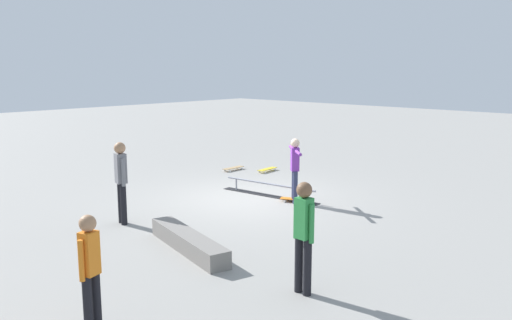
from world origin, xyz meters
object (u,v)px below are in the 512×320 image
object	(u,v)px
skater_main	(295,166)
loose_skateboard_natural	(233,168)
skate_ledge	(188,242)
skateboard_main	(297,199)
bystander_grey_shirt	(121,178)
grind_rail	(269,190)
bystander_orange_shirt	(90,267)
bystander_green_shirt	(304,231)
loose_skateboard_yellow	(267,169)

from	to	relation	value
skater_main	loose_skateboard_natural	size ratio (longest dim) A/B	1.96
skate_ledge	skater_main	distance (m)	4.05
skate_ledge	skater_main	world-z (taller)	skater_main
skateboard_main	loose_skateboard_natural	bearing A→B (deg)	131.16
skate_ledge	skater_main	size ratio (longest dim) A/B	1.55
skater_main	bystander_grey_shirt	bearing A→B (deg)	-72.31
bystander_grey_shirt	skate_ledge	bearing A→B (deg)	-168.17
skate_ledge	skater_main	bearing A→B (deg)	-79.62
bystander_grey_shirt	loose_skateboard_natural	distance (m)	6.22
grind_rail	bystander_orange_shirt	world-z (taller)	bystander_orange_shirt
skate_ledge	skateboard_main	size ratio (longest dim) A/B	3.01
bystander_grey_shirt	loose_skateboard_natural	size ratio (longest dim) A/B	2.15
grind_rail	skater_main	world-z (taller)	skater_main
skate_ledge	grind_rail	bearing A→B (deg)	-68.07
loose_skateboard_natural	skater_main	bearing A→B (deg)	64.14
grind_rail	skate_ledge	size ratio (longest dim) A/B	1.18
bystander_green_shirt	bystander_orange_shirt	distance (m)	2.94
loose_skateboard_natural	skateboard_main	bearing A→B (deg)	65.04
skateboard_main	bystander_grey_shirt	bearing A→B (deg)	-136.91
skater_main	loose_skateboard_natural	bearing A→B (deg)	-164.87
bystander_green_shirt	loose_skateboard_yellow	distance (m)	9.11
bystander_green_shirt	loose_skateboard_yellow	bearing A→B (deg)	139.01
skateboard_main	skate_ledge	bearing A→B (deg)	-104.80
skate_ledge	bystander_grey_shirt	bearing A→B (deg)	-2.92
skate_ledge	bystander_orange_shirt	distance (m)	3.17
skateboard_main	bystander_green_shirt	distance (m)	5.30
skateboard_main	bystander_orange_shirt	size ratio (longest dim) A/B	0.53
skate_ledge	skater_main	xyz separation A→B (m)	(0.72, -3.92, 0.76)
bystander_green_shirt	bystander_grey_shirt	size ratio (longest dim) A/B	0.96
skater_main	skateboard_main	xyz separation A→B (m)	(-0.01, -0.07, -0.84)
grind_rail	skate_ledge	xyz separation A→B (m)	(-1.61, 4.01, 0.01)
bystander_green_shirt	loose_skateboard_natural	bearing A→B (deg)	145.60
grind_rail	skateboard_main	xyz separation A→B (m)	(-0.91, 0.02, -0.07)
bystander_orange_shirt	loose_skateboard_natural	bearing A→B (deg)	-160.59
bystander_green_shirt	loose_skateboard_yellow	world-z (taller)	bystander_green_shirt
grind_rail	loose_skateboard_natural	size ratio (longest dim) A/B	3.59
bystander_grey_shirt	loose_skateboard_yellow	world-z (taller)	bystander_grey_shirt
grind_rail	bystander_green_shirt	xyz separation A→B (m)	(-4.25, 4.05, 0.79)
bystander_orange_shirt	loose_skateboard_natural	world-z (taller)	bystander_orange_shirt
skater_main	skateboard_main	distance (m)	0.84
skate_ledge	bystander_orange_shirt	bearing A→B (deg)	118.07
skater_main	bystander_green_shirt	bearing A→B (deg)	-9.74
loose_skateboard_yellow	grind_rail	bearing A→B (deg)	-143.30
bystander_orange_shirt	skater_main	bearing A→B (deg)	-178.47
bystander_green_shirt	loose_skateboard_natural	xyz separation A→B (m)	(7.35, -5.81, -0.86)
skateboard_main	bystander_orange_shirt	bearing A→B (deg)	-97.02
skater_main	bystander_grey_shirt	xyz separation A→B (m)	(1.56, 3.80, 0.06)
skateboard_main	bystander_green_shirt	xyz separation A→B (m)	(-3.34, 4.03, 0.86)
bystander_green_shirt	bystander_orange_shirt	size ratio (longest dim) A/B	1.10
bystander_orange_shirt	loose_skateboard_yellow	xyz separation A→B (m)	(5.24, -9.09, -0.78)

